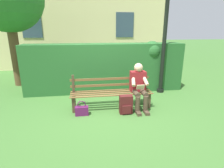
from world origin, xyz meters
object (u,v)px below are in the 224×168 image
park_bench (111,92)px  lamp_post (165,30)px  backpack (126,105)px  handbag (82,110)px  person_seated (139,85)px

park_bench → lamp_post: (-1.75, -0.93, 1.51)m
backpack → handbag: size_ratio=1.25×
park_bench → person_seated: 0.73m
lamp_post → handbag: bearing=27.6°
handbag → lamp_post: lamp_post is taller
park_bench → lamp_post: size_ratio=0.59×
park_bench → lamp_post: lamp_post is taller
person_seated → backpack: bearing=35.8°
park_bench → person_seated: size_ratio=1.79×
park_bench → handbag: size_ratio=5.68×
park_bench → handbag: (0.76, 0.38, -0.30)m
backpack → lamp_post: 2.63m
backpack → handbag: bearing=-3.0°
person_seated → lamp_post: bearing=-134.5°
backpack → handbag: (1.05, -0.05, -0.10)m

